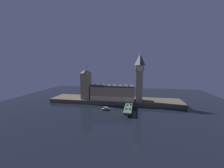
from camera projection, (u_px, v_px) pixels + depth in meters
ground_plane at (110, 109)px, 199.25m from camera, size 400.00×400.00×0.00m
embankment at (115, 101)px, 236.83m from camera, size 220.00×42.00×6.42m
parliament_hall at (113, 92)px, 228.49m from camera, size 71.11×23.77×29.49m
clock_tower at (139, 76)px, 211.49m from camera, size 12.25×12.36×76.16m
victoria_tower at (86, 84)px, 231.61m from camera, size 15.07×15.07×55.75m
bridge at (128, 109)px, 189.16m from camera, size 10.28×46.00×6.22m
car_northbound_lead at (127, 105)px, 197.00m from camera, size 1.84×3.84×1.42m
car_northbound_trail at (126, 109)px, 180.33m from camera, size 1.94×4.14×1.40m
car_southbound_lead at (130, 109)px, 180.06m from camera, size 1.89×4.73×1.38m
car_southbound_trail at (130, 104)px, 200.37m from camera, size 2.08×4.60×1.59m
pedestrian_near_rail at (124, 109)px, 177.09m from camera, size 0.38×0.38×1.60m
pedestrian_mid_walk at (132, 108)px, 184.70m from camera, size 0.38×0.38×1.65m
pedestrian_far_rail at (126, 105)px, 196.86m from camera, size 0.38×0.38×1.58m
street_lamp_near at (124, 107)px, 174.79m from camera, size 1.34×0.60×7.31m
street_lamp_mid at (132, 105)px, 187.45m from camera, size 1.34×0.60×6.54m
street_lamp_far at (126, 101)px, 203.56m from camera, size 1.34×0.60×6.41m
boat_upstream at (106, 109)px, 195.66m from camera, size 13.58×5.04×4.46m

